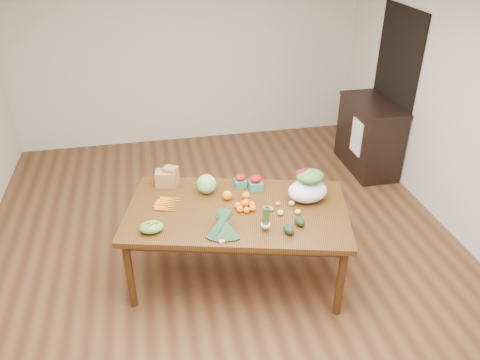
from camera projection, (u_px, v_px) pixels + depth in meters
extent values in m
plane|color=brown|center=(226.00, 260.00, 4.74)|extent=(6.00, 6.00, 0.00)
cube|color=beige|center=(187.00, 51.00, 6.60)|extent=(5.00, 0.02, 2.70)
cube|color=beige|center=(479.00, 117.00, 4.50)|extent=(0.02, 6.00, 2.70)
cube|color=#523113|center=(237.00, 243.00, 4.39)|extent=(2.18, 1.55, 0.75)
cube|color=black|center=(393.00, 92.00, 6.00)|extent=(0.02, 1.00, 2.10)
cube|color=black|center=(369.00, 136.00, 6.21)|extent=(0.52, 1.02, 0.94)
cube|color=white|center=(356.00, 137.00, 6.00)|extent=(0.02, 0.28, 0.45)
sphere|color=#88B065|center=(207.00, 184.00, 4.40)|extent=(0.19, 0.19, 0.19)
sphere|color=orange|center=(227.00, 195.00, 4.32)|extent=(0.09, 0.09, 0.09)
sphere|color=orange|center=(246.00, 195.00, 4.33)|extent=(0.07, 0.07, 0.07)
sphere|color=orange|center=(247.00, 203.00, 4.23)|extent=(0.07, 0.07, 0.07)
ellipsoid|color=#639C35|center=(151.00, 227.00, 3.88)|extent=(0.20, 0.15, 0.09)
ellipsoid|color=tan|center=(271.00, 209.00, 4.16)|extent=(0.05, 0.05, 0.04)
ellipsoid|color=tan|center=(280.00, 213.00, 4.11)|extent=(0.06, 0.05, 0.05)
ellipsoid|color=tan|center=(292.00, 203.00, 4.24)|extent=(0.06, 0.05, 0.05)
ellipsoid|color=tan|center=(278.00, 204.00, 4.24)|extent=(0.04, 0.04, 0.04)
ellipsoid|color=tan|center=(298.00, 212.00, 4.12)|extent=(0.05, 0.05, 0.05)
ellipsoid|color=black|center=(289.00, 229.00, 3.87)|extent=(0.11, 0.14, 0.08)
ellipsoid|color=black|center=(300.00, 221.00, 3.97)|extent=(0.11, 0.13, 0.08)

